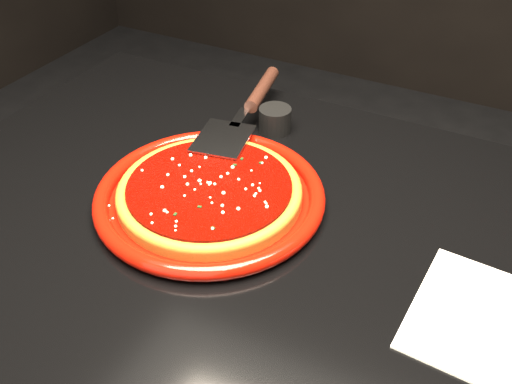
# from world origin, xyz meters

# --- Properties ---
(plate) EXTENTS (0.43, 0.43, 0.02)m
(plate) POSITION_xyz_m (-0.15, 0.04, 0.76)
(plate) COLOR #820A04
(plate) RESTS_ON table
(pizza_crust) EXTENTS (0.34, 0.34, 0.01)m
(pizza_crust) POSITION_xyz_m (-0.15, 0.04, 0.77)
(pizza_crust) COLOR brown
(pizza_crust) RESTS_ON plate
(pizza_crust_rim) EXTENTS (0.34, 0.34, 0.02)m
(pizza_crust_rim) POSITION_xyz_m (-0.15, 0.04, 0.77)
(pizza_crust_rim) COLOR brown
(pizza_crust_rim) RESTS_ON plate
(pizza_sauce) EXTENTS (0.30, 0.30, 0.01)m
(pizza_sauce) POSITION_xyz_m (-0.15, 0.04, 0.78)
(pizza_sauce) COLOR #600400
(pizza_sauce) RESTS_ON plate
(parmesan_dusting) EXTENTS (0.23, 0.23, 0.01)m
(parmesan_dusting) POSITION_xyz_m (-0.15, 0.04, 0.78)
(parmesan_dusting) COLOR beige
(parmesan_dusting) RESTS_ON plate
(basil_flecks) EXTENTS (0.21, 0.21, 0.00)m
(basil_flecks) POSITION_xyz_m (-0.15, 0.04, 0.78)
(basil_flecks) COLOR black
(basil_flecks) RESTS_ON plate
(pizza_server) EXTENTS (0.16, 0.36, 0.03)m
(pizza_server) POSITION_xyz_m (-0.19, 0.24, 0.79)
(pizza_server) COLOR silver
(pizza_server) RESTS_ON plate
(napkin_a) EXTENTS (0.19, 0.19, 0.00)m
(napkin_a) POSITION_xyz_m (0.26, -0.01, 0.75)
(napkin_a) COLOR white
(napkin_a) RESTS_ON table
(ramekin) EXTENTS (0.07, 0.07, 0.04)m
(ramekin) POSITION_xyz_m (-0.15, 0.26, 0.77)
(ramekin) COLOR black
(ramekin) RESTS_ON table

